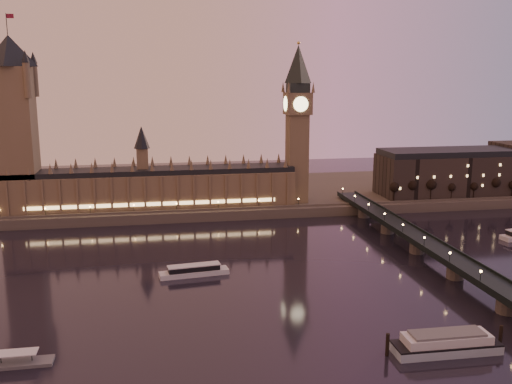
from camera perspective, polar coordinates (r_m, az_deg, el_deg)
ground at (r=259.63m, az=-1.15°, el=-8.43°), size 700.00×700.00×0.00m
far_embankment at (r=420.48m, az=-0.59°, el=-0.20°), size 560.00×130.00×6.00m
palace_of_westminster at (r=368.25m, az=-10.28°, el=0.89°), size 180.00×26.62×52.00m
victoria_tower at (r=372.10m, az=-23.01°, el=7.12°), size 31.68×31.68×118.00m
big_ben at (r=374.24m, az=4.17°, el=7.74°), size 17.68×17.68×104.00m
westminster_bridge at (r=285.82m, az=17.41°, el=-5.92°), size 13.20×260.00×15.30m
city_block at (r=443.61m, az=21.72°, el=2.12°), size 155.00×45.00×34.00m
bare_tree_0 at (r=389.42m, az=13.45°, el=0.35°), size 6.02×6.02×12.23m
bare_tree_1 at (r=395.48m, az=15.42°, el=0.42°), size 6.02×6.02×12.23m
bare_tree_2 at (r=402.00m, az=17.32°, el=0.49°), size 6.02×6.02×12.23m
bare_tree_3 at (r=408.95m, az=19.16°, el=0.55°), size 6.02×6.02×12.23m
bare_tree_4 at (r=416.30m, az=20.94°, el=0.61°), size 6.02×6.02×12.23m
bare_tree_5 at (r=424.04m, az=22.65°, el=0.67°), size 6.02×6.02×12.23m
cruise_boat_a at (r=261.65m, az=-6.21°, el=-7.83°), size 31.80×10.44×4.99m
moored_barge at (r=202.06m, az=18.50°, el=-14.15°), size 40.85×10.50×7.49m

